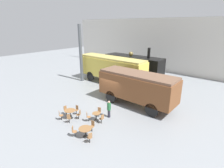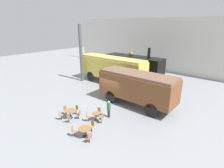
{
  "view_description": "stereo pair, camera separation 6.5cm",
  "coord_description": "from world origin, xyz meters",
  "views": [
    {
      "loc": [
        11.25,
        -13.22,
        7.94
      ],
      "look_at": [
        -0.61,
        1.0,
        1.6
      ],
      "focal_mm": 28.0,
      "sensor_mm": 36.0,
      "label": 1
    },
    {
      "loc": [
        11.3,
        -13.18,
        7.94
      ],
      "look_at": [
        -0.61,
        1.0,
        1.6
      ],
      "focal_mm": 28.0,
      "sensor_mm": 36.0,
      "label": 2
    }
  ],
  "objects": [
    {
      "name": "cafe_chair_5",
      "position": [
        3.47,
        -6.31,
        0.51
      ],
      "size": [
        0.39,
        0.38,
        0.87
      ],
      "rotation": [
        0.0,
        0.0,
        9.06
      ],
      "color": "black",
      "rests_on": "ground_plane"
    },
    {
      "name": "cafe_chair_10",
      "position": [
        2.36,
        -3.89,
        0.51
      ],
      "size": [
        0.37,
        0.36,
        0.87
      ],
      "rotation": [
        0.0,
        0.0,
        9.33
      ],
      "color": "black",
      "rests_on": "ground_plane"
    },
    {
      "name": "cafe_table_far",
      "position": [
        1.64,
        -3.82,
        0.52
      ],
      "size": [
        0.71,
        0.71,
        0.71
      ],
      "color": "black",
      "rests_on": "ground_plane"
    },
    {
      "name": "cafe_chair_0",
      "position": [
        -0.56,
        -4.18,
        0.51
      ],
      "size": [
        0.36,
        0.37,
        0.87
      ],
      "rotation": [
        0.0,
        0.0,
        4.87
      ],
      "color": "black",
      "rests_on": "ground_plane"
    },
    {
      "name": "visitor_person",
      "position": [
        2.11,
        -2.68,
        0.86
      ],
      "size": [
        0.34,
        0.34,
        1.6
      ],
      "color": "#262633",
      "rests_on": "ground_plane"
    },
    {
      "name": "passenger_coach_vintage",
      "position": [
        -3.92,
        4.82,
        2.29
      ],
      "size": [
        10.21,
        2.46,
        3.73
      ],
      "color": "#E0C64C",
      "rests_on": "ground_plane"
    },
    {
      "name": "cafe_chair_3",
      "position": [
        0.18,
        -5.61,
        0.51
      ],
      "size": [
        0.4,
        0.4,
        0.87
      ],
      "rotation": [
        0.0,
        0.0,
        8.64
      ],
      "color": "black",
      "rests_on": "ground_plane"
    },
    {
      "name": "ground_plane",
      "position": [
        0.0,
        0.0,
        0.0
      ],
      "size": [
        80.0,
        80.0,
        0.0
      ],
      "primitive_type": "plane",
      "color": "gray"
    },
    {
      "name": "cafe_chair_2",
      "position": [
        -0.81,
        -5.77,
        0.51
      ],
      "size": [
        0.39,
        0.4,
        0.87
      ],
      "rotation": [
        0.0,
        0.0,
        7.39
      ],
      "color": "black",
      "rests_on": "ground_plane"
    },
    {
      "name": "steam_locomotive",
      "position": [
        -2.91,
        8.75,
        2.03
      ],
      "size": [
        9.16,
        2.56,
        4.89
      ],
      "color": "black",
      "rests_on": "ground_plane"
    },
    {
      "name": "cafe_chair_9",
      "position": [
        1.22,
        -4.41,
        0.51
      ],
      "size": [
        0.4,
        0.4,
        0.87
      ],
      "rotation": [
        0.0,
        0.0,
        7.23
      ],
      "color": "black",
      "rests_on": "ground_plane"
    },
    {
      "name": "cafe_chair_1",
      "position": [
        -1.26,
        -4.89,
        0.51
      ],
      "size": [
        0.37,
        0.36,
        0.87
      ],
      "rotation": [
        0.0,
        0.0,
        6.13
      ],
      "color": "black",
      "rests_on": "ground_plane"
    },
    {
      "name": "cafe_table_mid",
      "position": [
        2.67,
        -6.0,
        0.59
      ],
      "size": [
        0.97,
        0.97,
        0.72
      ],
      "color": "black",
      "rests_on": "ground_plane"
    },
    {
      "name": "passenger_coach_wooden",
      "position": [
        2.57,
        1.13,
        2.09
      ],
      "size": [
        7.99,
        2.72,
        3.4
      ],
      "color": "brown",
      "rests_on": "ground_plane"
    },
    {
      "name": "backdrop_wall",
      "position": [
        0.0,
        15.83,
        4.5
      ],
      "size": [
        44.0,
        0.15,
        9.0
      ],
      "color": "silver",
      "rests_on": "ground_plane"
    },
    {
      "name": "support_pillar",
      "position": [
        -8.0,
        2.95,
        4.0
      ],
      "size": [
        0.44,
        0.44,
        8.0
      ],
      "color": "#4C5156",
      "rests_on": "ground_plane"
    },
    {
      "name": "cafe_chair_8",
      "position": [
        1.34,
        -3.16,
        0.51
      ],
      "size": [
        0.38,
        0.4,
        0.87
      ],
      "rotation": [
        0.0,
        0.0,
        5.14
      ],
      "color": "black",
      "rests_on": "ground_plane"
    },
    {
      "name": "cafe_table_near",
      "position": [
        -0.42,
        -5.02,
        0.63
      ],
      "size": [
        0.95,
        0.95,
        0.77
      ],
      "color": "black",
      "rests_on": "ground_plane"
    },
    {
      "name": "cafe_chair_6",
      "position": [
        2.53,
        -5.16,
        0.51
      ],
      "size": [
        0.36,
        0.37,
        0.87
      ],
      "rotation": [
        0.0,
        0.0,
        11.16
      ],
      "color": "black",
      "rests_on": "ground_plane"
    },
    {
      "name": "cafe_chair_7",
      "position": [
        2.0,
        -6.55,
        0.51
      ],
      "size": [
        0.41,
        0.4,
        0.87
      ],
      "rotation": [
        0.0,
        0.0,
        13.25
      ],
      "color": "black",
      "rests_on": "ground_plane"
    },
    {
      "name": "cafe_chair_4",
      "position": [
        0.33,
        -4.63,
        0.51
      ],
      "size": [
        0.4,
        0.39,
        0.87
      ],
      "rotation": [
        0.0,
        0.0,
        9.9
      ],
      "color": "black",
      "rests_on": "ground_plane"
    }
  ]
}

